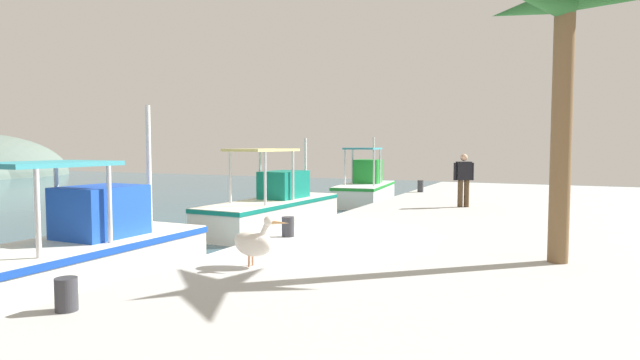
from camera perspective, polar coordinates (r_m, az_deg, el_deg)
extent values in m
cube|color=#B2B2AD|center=(9.88, 20.96, -9.95)|extent=(36.00, 10.00, 0.80)
cube|color=silver|center=(10.45, -25.35, -8.79)|extent=(5.15, 1.99, 0.99)
cube|color=#1947B7|center=(10.38, -25.42, -6.57)|extent=(5.19, 2.03, 0.12)
cube|color=#1947B7|center=(10.71, -22.84, -3.17)|extent=(1.45, 1.17, 0.95)
cylinder|color=silver|center=(9.04, -28.50, -3.25)|extent=(0.08, 0.08, 1.37)
cylinder|color=silver|center=(9.91, -22.03, -2.49)|extent=(0.08, 0.08, 1.37)
cylinder|color=silver|center=(10.94, -26.84, -2.06)|extent=(0.08, 0.08, 1.37)
cube|color=teal|center=(9.94, -27.72, 1.55)|extent=(2.09, 1.44, 0.08)
cylinder|color=silver|center=(11.54, -18.21, 1.41)|extent=(0.10, 0.10, 2.56)
cube|color=silver|center=(16.94, -5.27, -3.79)|extent=(6.08, 2.08, 0.95)
cube|color=#0F7260|center=(16.90, -5.28, -2.46)|extent=(6.12, 2.12, 0.12)
cube|color=#0F7260|center=(17.48, -3.97, -0.50)|extent=(1.73, 1.16, 0.90)
cylinder|color=silver|center=(15.35, -6.02, 0.16)|extent=(0.08, 0.08, 1.58)
cylinder|color=silver|center=(16.08, -9.79, 0.29)|extent=(0.08, 0.08, 1.58)
cylinder|color=silver|center=(16.73, -2.98, 0.47)|extent=(0.08, 0.08, 1.58)
cylinder|color=silver|center=(17.39, -6.57, 0.58)|extent=(0.08, 0.08, 1.58)
cube|color=#D8CC72|center=(16.34, -6.34, 3.28)|extent=(2.49, 1.43, 0.08)
cylinder|color=silver|center=(18.75, -1.60, 1.51)|extent=(0.10, 0.10, 2.02)
cube|color=white|center=(24.21, 4.93, -1.53)|extent=(5.20, 2.45, 0.94)
cube|color=#1E8C2D|center=(24.18, 4.94, -0.61)|extent=(5.24, 2.49, 0.12)
cube|color=#1E8C2D|center=(24.75, 5.27, 0.96)|extent=(1.53, 1.28, 1.10)
cylinder|color=silver|center=(22.88, 5.92, 1.34)|extent=(0.08, 0.08, 1.59)
cylinder|color=silver|center=(23.19, 2.75, 1.38)|extent=(0.08, 0.08, 1.59)
cylinder|color=silver|center=(24.21, 6.58, 1.46)|extent=(0.08, 0.08, 1.59)
cylinder|color=silver|center=(24.50, 3.58, 1.51)|extent=(0.08, 0.08, 1.59)
cube|color=teal|center=(23.67, 4.72, 3.45)|extent=(2.18, 1.60, 0.08)
cylinder|color=silver|center=(25.95, 5.89, 2.26)|extent=(0.10, 0.10, 2.17)
torus|color=orange|center=(24.96, 3.93, 0.99)|extent=(0.55, 0.16, 0.54)
cylinder|color=tan|center=(8.34, -7.77, -8.67)|extent=(0.04, 0.04, 0.22)
cylinder|color=tan|center=(8.44, -7.37, -8.51)|extent=(0.04, 0.04, 0.22)
ellipsoid|color=white|center=(8.32, -7.28, -6.94)|extent=(0.35, 0.66, 0.40)
ellipsoid|color=silver|center=(8.33, -7.59, -6.51)|extent=(0.40, 0.56, 0.28)
cylinder|color=white|center=(8.19, -6.12, -5.54)|extent=(0.10, 0.20, 0.27)
sphere|color=white|center=(8.13, -5.62, -4.46)|extent=(0.17, 0.17, 0.16)
cone|color=#F2B272|center=(8.04, -4.35, -4.69)|extent=(0.09, 0.30, 0.07)
cylinder|color=#4C3823|center=(16.79, 15.73, -1.43)|extent=(0.16, 0.16, 0.84)
cylinder|color=#4C3823|center=(16.73, 15.08, -1.44)|extent=(0.16, 0.16, 0.84)
cube|color=black|center=(16.71, 15.45, 0.97)|extent=(0.42, 0.50, 0.57)
cylinder|color=black|center=(16.81, 16.32, 0.90)|extent=(0.10, 0.10, 0.54)
cylinder|color=black|center=(16.62, 14.57, 0.90)|extent=(0.10, 0.10, 0.54)
sphere|color=tan|center=(16.70, 15.47, 2.40)|extent=(0.22, 0.22, 0.22)
cylinder|color=#333338|center=(6.80, -25.99, -11.17)|extent=(0.25, 0.25, 0.39)
cylinder|color=#333338|center=(10.97, -3.52, -5.11)|extent=(0.26, 0.26, 0.42)
cylinder|color=#333338|center=(21.74, 10.93, -0.67)|extent=(0.24, 0.24, 0.48)
cylinder|color=brown|center=(9.27, 24.89, 4.61)|extent=(0.32, 0.32, 4.19)
cone|color=#2D6B33|center=(10.21, 25.43, 16.85)|extent=(1.36, 0.51, 0.44)
cone|color=#2D6B33|center=(9.88, 21.63, 17.05)|extent=(1.04, 1.40, 0.44)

